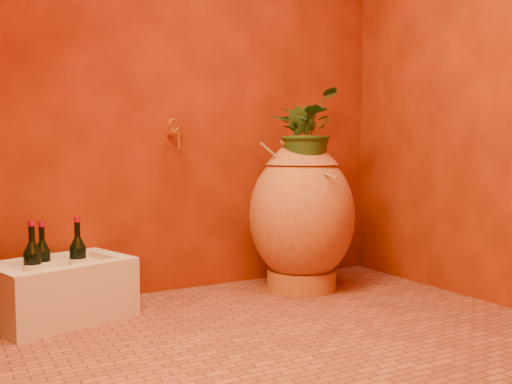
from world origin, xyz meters
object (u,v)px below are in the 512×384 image
wall_tap (175,133)px  amphora (302,215)px  wine_bottle_c (33,267)px  wine_bottle_a (78,261)px  wine_bottle_b (43,264)px  stone_basin (61,291)px

wall_tap → amphora: bearing=-21.0°
wine_bottle_c → wall_tap: bearing=17.8°
wine_bottle_a → wine_bottle_b: 0.16m
stone_basin → wine_bottle_c: size_ratio=2.10×
wine_bottle_c → amphora: bearing=-0.1°
wine_bottle_a → wall_tap: (0.59, 0.22, 0.64)m
wine_bottle_c → wall_tap: wall_tap is taller
wine_bottle_b → wine_bottle_c: 0.10m
wine_bottle_a → wine_bottle_c: same height
wall_tap → wine_bottle_b: bearing=-167.0°
wine_bottle_b → wall_tap: 1.01m
wine_bottle_c → stone_basin: bearing=24.2°
wine_bottle_a → stone_basin: bearing=166.4°
stone_basin → wine_bottle_a: size_ratio=2.10×
stone_basin → wine_bottle_a: (0.08, -0.02, 0.14)m
amphora → stone_basin: bearing=177.3°
wine_bottle_c → wall_tap: (0.81, 0.26, 0.64)m
stone_basin → wall_tap: (0.67, 0.20, 0.78)m
amphora → wine_bottle_b: 1.45m
wine_bottle_b → wall_tap: wall_tap is taller
stone_basin → wine_bottle_c: bearing=-155.8°
wine_bottle_b → wine_bottle_c: bearing=-123.6°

